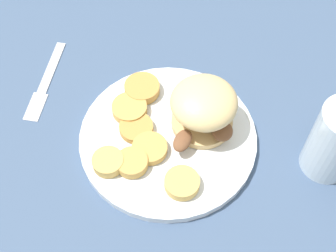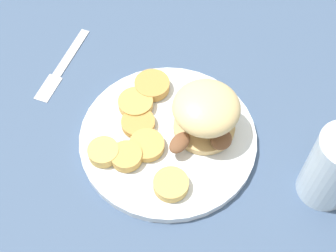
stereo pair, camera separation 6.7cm
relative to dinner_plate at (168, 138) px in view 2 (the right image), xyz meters
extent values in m
plane|color=#3D5170|center=(0.00, 0.00, -0.01)|extent=(4.00, 4.00, 0.00)
cylinder|color=white|center=(0.00, 0.00, 0.00)|extent=(0.26, 0.26, 0.01)
torus|color=white|center=(0.00, 0.00, 0.00)|extent=(0.26, 0.26, 0.01)
cylinder|color=tan|center=(0.02, 0.05, 0.01)|extent=(0.09, 0.09, 0.01)
ellipsoid|color=brown|center=(0.02, 0.06, 0.03)|extent=(0.03, 0.03, 0.02)
ellipsoid|color=brown|center=(0.03, 0.00, 0.03)|extent=(0.04, 0.04, 0.02)
ellipsoid|color=brown|center=(0.06, 0.05, 0.03)|extent=(0.04, 0.05, 0.01)
ellipsoid|color=#563323|center=(0.02, 0.05, 0.03)|extent=(0.06, 0.06, 0.02)
ellipsoid|color=#E5C17F|center=(0.02, 0.05, 0.06)|extent=(0.10, 0.10, 0.05)
cylinder|color=tan|center=(0.00, -0.04, 0.01)|extent=(0.05, 0.05, 0.01)
cylinder|color=tan|center=(-0.07, -0.01, 0.01)|extent=(0.05, 0.05, 0.01)
cylinder|color=tan|center=(0.07, -0.04, 0.01)|extent=(0.05, 0.05, 0.01)
cylinder|color=tan|center=(0.00, -0.07, 0.01)|extent=(0.05, 0.05, 0.01)
cylinder|color=#BC8942|center=(-0.09, 0.03, 0.01)|extent=(0.06, 0.06, 0.02)
cylinder|color=tan|center=(-0.02, -0.09, 0.01)|extent=(0.04, 0.04, 0.02)
cylinder|color=#BC8942|center=(-0.04, -0.03, 0.01)|extent=(0.05, 0.05, 0.01)
cube|color=silver|center=(-0.24, -0.04, -0.01)|extent=(0.08, 0.10, 0.00)
cube|color=silver|center=(-0.19, -0.11, -0.01)|extent=(0.05, 0.06, 0.00)
cylinder|color=silver|center=(0.19, 0.14, 0.05)|extent=(0.07, 0.07, 0.12)
camera|label=1|loc=(0.26, -0.26, 0.59)|focal=50.00mm
camera|label=2|loc=(0.30, -0.21, 0.59)|focal=50.00mm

